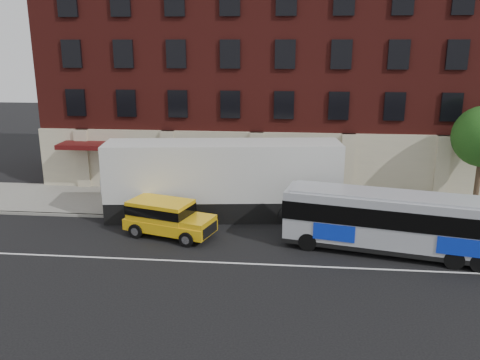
# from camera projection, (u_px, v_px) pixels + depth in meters

# --- Properties ---
(ground) EXTENTS (120.00, 120.00, 0.00)m
(ground) POSITION_uv_depth(u_px,v_px,m) (239.00, 268.00, 22.55)
(ground) COLOR black
(ground) RESTS_ON ground
(sidewalk) EXTENTS (60.00, 6.00, 0.15)m
(sidewalk) POSITION_uv_depth(u_px,v_px,m) (253.00, 204.00, 31.16)
(sidewalk) COLOR #9B988C
(sidewalk) RESTS_ON ground
(kerb) EXTENTS (60.00, 0.25, 0.15)m
(kerb) POSITION_uv_depth(u_px,v_px,m) (249.00, 221.00, 28.28)
(kerb) COLOR #9B988C
(kerb) RESTS_ON ground
(lane_line) EXTENTS (60.00, 0.12, 0.01)m
(lane_line) POSITION_uv_depth(u_px,v_px,m) (240.00, 263.00, 23.02)
(lane_line) COLOR white
(lane_line) RESTS_ON ground
(building) EXTENTS (30.00, 12.10, 15.00)m
(building) POSITION_uv_depth(u_px,v_px,m) (261.00, 74.00, 36.73)
(building) COLOR #581815
(building) RESTS_ON sidewalk
(sign_pole) EXTENTS (0.30, 0.20, 2.50)m
(sign_pole) POSITION_uv_depth(u_px,v_px,m) (104.00, 193.00, 28.85)
(sign_pole) COLOR slate
(sign_pole) RESTS_ON ground
(city_bus) EXTENTS (11.13, 4.63, 2.98)m
(city_bus) POSITION_uv_depth(u_px,v_px,m) (399.00, 221.00, 23.74)
(city_bus) COLOR #A7AAB1
(city_bus) RESTS_ON ground
(yellow_suv) EXTENTS (5.07, 3.22, 1.89)m
(yellow_suv) POSITION_uv_depth(u_px,v_px,m) (166.00, 216.00, 26.11)
(yellow_suv) COLOR yellow
(yellow_suv) RESTS_ON ground
(shipping_container) EXTENTS (13.55, 4.27, 4.44)m
(shipping_container) POSITION_uv_depth(u_px,v_px,m) (223.00, 181.00, 28.63)
(shipping_container) COLOR black
(shipping_container) RESTS_ON ground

